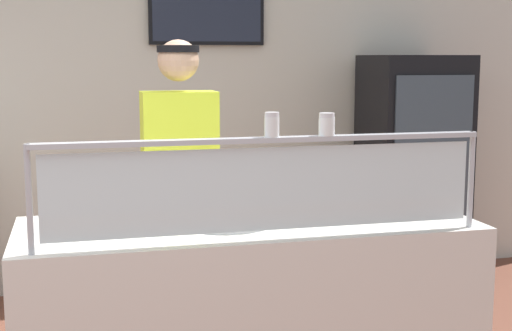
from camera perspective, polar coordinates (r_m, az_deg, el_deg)
The scene contains 9 objects.
shop_rear_unit at distance 5.29m, azimuth -6.27°, elevation 5.09°, with size 6.40×0.13×2.70m.
serving_counter at distance 3.33m, azimuth -0.59°, elevation -12.52°, with size 2.00×0.74×0.95m, color silver.
sneeze_guard at distance 2.84m, azimuth 0.87°, elevation -0.71°, with size 1.82×0.06×0.41m.
pizza_tray at distance 3.16m, azimuth -2.37°, elevation -4.32°, with size 0.42×0.42×0.04m.
pizza_server at distance 3.13m, azimuth -3.13°, elevation -4.05°, with size 0.07×0.28×0.01m, color #ADAFB7.
parmesan_shaker at distance 2.82m, azimuth 1.27°, elevation 3.11°, with size 0.06×0.06×0.10m.
pepper_flake_shaker at distance 2.89m, azimuth 5.60°, elevation 3.14°, with size 0.06×0.06×0.09m.
worker_figure at distance 3.74m, azimuth -5.92°, elevation -1.74°, with size 0.41×0.50×1.76m.
drink_fridge at distance 5.42m, azimuth 12.23°, elevation -0.43°, with size 0.68×0.62×1.69m.
Camera 1 is at (0.27, -2.65, 1.67)m, focal length 50.68 mm.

